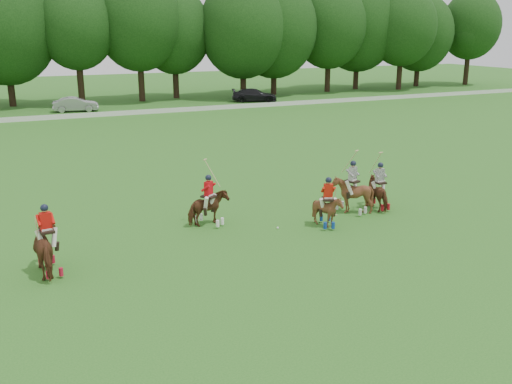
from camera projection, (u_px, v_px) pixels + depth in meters
name	position (u px, v px, depth m)	size (l,w,h in m)	color
ground	(280.00, 263.00, 20.08)	(180.00, 180.00, 0.00)	#24611B
tree_line	(79.00, 26.00, 60.00)	(117.98, 14.32, 14.75)	black
boundary_rail	(98.00, 115.00, 53.31)	(120.00, 0.10, 0.44)	white
car_mid	(76.00, 104.00, 56.55)	(1.52, 4.36, 1.44)	#9A9A9F
car_right	(254.00, 95.00, 64.25)	(2.05, 5.05, 1.47)	black
polo_red_a	(49.00, 248.00, 19.06)	(1.31, 2.14, 2.42)	#522F16
polo_red_b	(209.00, 208.00, 23.76)	(1.90, 1.85, 2.72)	#522F16
polo_red_c	(328.00, 209.00, 23.61)	(1.50, 1.58, 2.12)	#522F16
polo_stripe_a	(379.00, 192.00, 25.95)	(1.07, 1.73, 2.71)	#522F16
polo_stripe_b	(352.00, 194.00, 25.35)	(1.84, 1.93, 2.93)	#522F16
polo_ball	(278.00, 228.00, 23.50)	(0.09, 0.09, 0.09)	white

